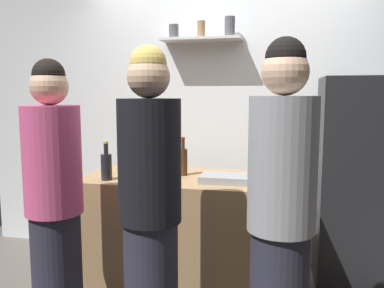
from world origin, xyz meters
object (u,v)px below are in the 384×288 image
baking_pan (225,178)px  wine_bottle_pale_glass (254,171)px  refrigerator (362,185)px  person_grey_hoodie (281,219)px  wine_bottle_dark_glass (106,166)px  wine_bottle_amber_glass (183,161)px  water_bottle_plastic (278,164)px  utensil_holder (137,175)px  wine_bottle_green_glass (256,165)px  person_blonde (150,211)px  person_pink_top (54,205)px

baking_pan → wine_bottle_pale_glass: size_ratio=1.09×
refrigerator → baking_pan: refrigerator is taller
person_grey_hoodie → baking_pan: bearing=112.3°
wine_bottle_dark_glass → wine_bottle_pale_glass: wine_bottle_pale_glass is taller
wine_bottle_dark_glass → wine_bottle_amber_glass: (0.50, 0.28, 0.01)m
water_bottle_plastic → utensil_holder: bearing=-156.2°
wine_bottle_green_glass → wine_bottle_pale_glass: wine_bottle_pale_glass is taller
wine_bottle_green_glass → refrigerator: bearing=25.6°
utensil_holder → person_blonde: person_blonde is taller
water_bottle_plastic → wine_bottle_amber_glass: bearing=-173.4°
person_pink_top → wine_bottle_amber_glass: bearing=-101.6°
wine_bottle_green_glass → person_pink_top: (-1.15, -0.76, -0.15)m
wine_bottle_amber_glass → wine_bottle_green_glass: bearing=-6.0°
wine_bottle_dark_glass → person_blonde: bearing=-49.3°
wine_bottle_green_glass → water_bottle_plastic: 0.21m
wine_bottle_dark_glass → wine_bottle_green_glass: (1.05, 0.22, 0.00)m
baking_pan → wine_bottle_amber_glass: wine_bottle_amber_glass is taller
baking_pan → utensil_holder: utensil_holder is taller
refrigerator → utensil_holder: refrigerator is taller
water_bottle_plastic → person_blonde: bearing=-124.2°
water_bottle_plastic → person_grey_hoodie: (0.02, -1.01, -0.11)m
wine_bottle_green_glass → baking_pan: bearing=-153.0°
utensil_holder → wine_bottle_amber_glass: 0.43m
wine_bottle_dark_glass → wine_bottle_amber_glass: wine_bottle_amber_glass is taller
wine_bottle_pale_glass → person_pink_top: (-1.15, -0.53, -0.16)m
refrigerator → water_bottle_plastic: refrigerator is taller
wine_bottle_green_glass → wine_bottle_amber_glass: wine_bottle_green_glass is taller
wine_bottle_dark_glass → wine_bottle_amber_glass: bearing=29.2°
refrigerator → water_bottle_plastic: size_ratio=7.43×
utensil_holder → wine_bottle_pale_glass: 0.81m
wine_bottle_dark_glass → water_bottle_plastic: 1.27m
wine_bottle_green_glass → person_pink_top: 1.39m
baking_pan → water_bottle_plastic: bearing=33.7°
person_blonde → person_pink_top: 0.64m
baking_pan → person_pink_top: person_pink_top is taller
utensil_holder → person_blonde: size_ratio=0.12×
utensil_holder → person_grey_hoodie: size_ratio=0.12×
utensil_holder → wine_bottle_green_glass: (0.80, 0.28, 0.05)m
wine_bottle_pale_glass → water_bottle_plastic: bearing=66.6°
baking_pan → wine_bottle_amber_glass: size_ratio=1.16×
wine_bottle_pale_glass → person_grey_hoodie: bearing=-74.3°
wine_bottle_green_glass → person_grey_hoodie: bearing=-78.3°
wine_bottle_green_glass → person_blonde: bearing=-121.1°
refrigerator → water_bottle_plastic: bearing=-159.1°
utensil_holder → wine_bottle_dark_glass: wine_bottle_dark_glass is taller
person_blonde → person_pink_top: person_blonde is taller
refrigerator → baking_pan: size_ratio=4.86×
wine_bottle_dark_glass → person_pink_top: (-0.09, -0.54, -0.15)m
utensil_holder → water_bottle_plastic: (0.96, 0.42, 0.04)m
wine_bottle_dark_glass → baking_pan: bearing=7.8°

